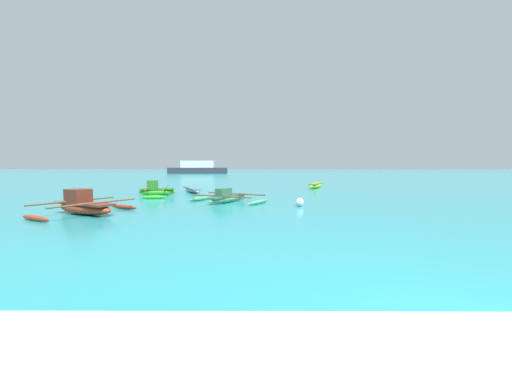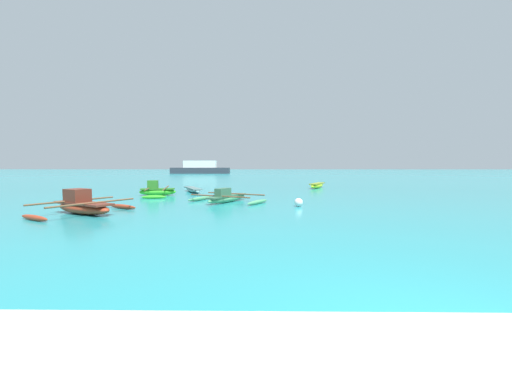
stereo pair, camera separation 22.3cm
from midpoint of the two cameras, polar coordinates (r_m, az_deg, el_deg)
name	(u,v)px [view 1 (the left image)]	position (r m, az deg, el deg)	size (l,w,h in m)	color
ground_plane	(508,367)	(4.51, 35.18, -22.71)	(240.00, 240.00, 0.00)	teal
moored_boat_0	(192,190)	(24.76, -10.83, 0.40)	(1.97, 3.48, 0.32)	#7EB4B3
moored_boat_1	(228,198)	(17.99, -5.12, -0.93)	(4.32, 3.58, 0.76)	#4C9A67
moored_boat_2	(157,191)	(22.51, -16.51, 0.22)	(2.33, 4.31, 0.96)	green
moored_boat_3	(316,185)	(28.85, 9.76, 1.12)	(1.81, 2.97, 0.41)	#CDE929
moored_boat_4	(84,206)	(15.38, -27.17, -2.06)	(3.44, 4.24, 1.00)	maroon
mooring_buoy_0	(300,202)	(16.29, 6.90, -1.71)	(0.39, 0.39, 0.39)	white
distant_ferry	(198,168)	(71.78, -9.78, 3.92)	(12.05, 2.65, 2.65)	#2D333D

